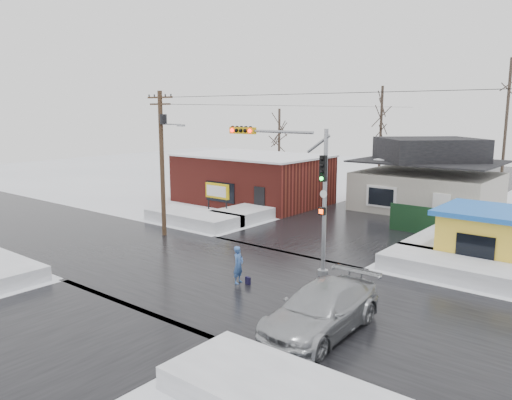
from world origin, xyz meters
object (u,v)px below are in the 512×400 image
Objects in this scene: utility_pole at (163,155)px; car at (321,310)px; traffic_signal at (297,179)px; kiosk at (487,236)px; pedestrian at (238,265)px; marquee_sign at (217,192)px.

utility_pole is 16.78m from car.
traffic_signal is 1.52× the size of kiosk.
kiosk reaches higher than pedestrian.
car is (16.19, -11.89, -1.07)m from marquee_sign.
traffic_signal is 4.04× the size of pedestrian.
marquee_sign is 0.44× the size of car.
pedestrian is at bearing -105.44° from traffic_signal.
car is at bearing -48.41° from traffic_signal.
pedestrian is at bearing -127.70° from kiosk.
utility_pole is 1.54× the size of car.
kiosk is (7.07, 7.03, -3.08)m from traffic_signal.
utility_pole is at bearing -79.87° from marquee_sign.
marquee_sign is 20.12m from car.
kiosk is at bearing 20.44° from utility_pole.
utility_pole is at bearing 57.55° from pedestrian.
utility_pole is 11.05m from pedestrian.
marquee_sign is 1.47× the size of pedestrian.
utility_pole is 3.53× the size of marquee_sign.
traffic_signal is 13.42m from marquee_sign.
marquee_sign is at bearing -178.45° from kiosk.
marquee_sign is 14.43m from pedestrian.
traffic_signal reaches higher than kiosk.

